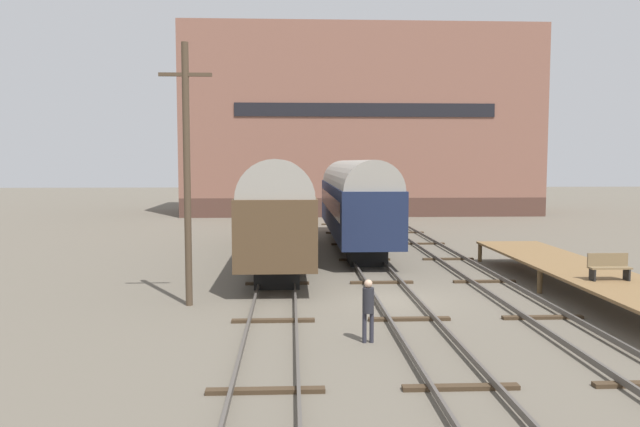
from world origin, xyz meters
The scene contains 11 objects.
ground_plane centered at (0.00, 0.00, 0.00)m, with size 200.00×200.00×0.00m, color #60594C.
track_left centered at (-4.30, 0.00, 0.14)m, with size 2.60×60.00×0.26m.
track_middle centered at (0.00, 0.00, 0.14)m, with size 2.60×60.00×0.26m.
track_right centered at (4.30, 0.00, 0.14)m, with size 2.60×60.00×0.26m.
train_car_brown centered at (-4.30, 9.14, 2.89)m, with size 3.11×18.65×5.12m.
train_car_navy centered at (0.00, 13.92, 2.90)m, with size 3.01×17.61×5.10m.
station_platform centered at (7.17, 0.87, 0.93)m, with size 3.11×15.42×1.00m.
bench centered at (7.04, -1.80, 1.49)m, with size 1.40×0.40×0.91m.
person_worker centered at (-1.61, -5.35, 1.07)m, with size 0.32×0.32×1.78m.
utility_pole centered at (-7.30, -0.56, 4.69)m, with size 1.80×0.24×9.05m.
warehouse_building centered at (2.95, 40.04, 8.74)m, with size 33.32×12.93×17.48m.
Camera 1 is at (-3.73, -22.22, 5.02)m, focal length 35.00 mm.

